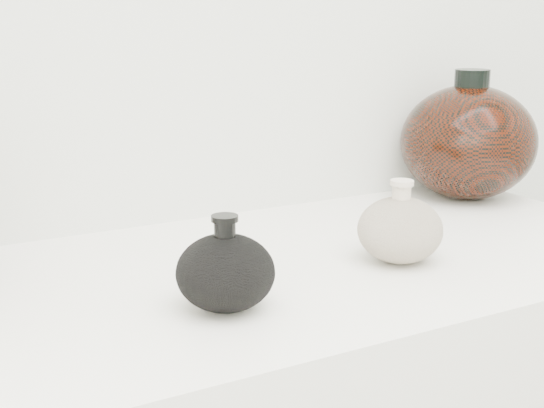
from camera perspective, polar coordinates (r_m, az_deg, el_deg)
black_gourd_vase at (r=0.80m, az=-3.52°, el=-5.11°), size 0.12×0.12×0.10m
cream_gourd_vase at (r=0.97m, az=9.61°, el=-1.87°), size 0.14×0.14×0.11m
right_round_pot at (r=1.31m, az=14.55°, el=4.58°), size 0.30×0.30×0.22m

